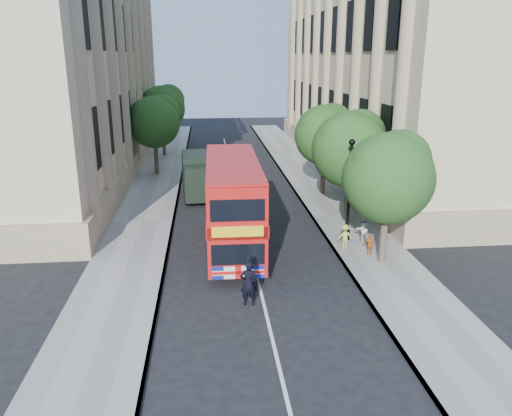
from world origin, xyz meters
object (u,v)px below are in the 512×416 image
object	(u,v)px
lamp_post	(349,194)
police_constable	(249,283)
double_decker_bus	(233,202)
woman_pedestrian	(362,229)
box_van	(199,177)

from	to	relation	value
lamp_post	police_constable	world-z (taller)	lamp_post
double_decker_bus	lamp_post	bearing A→B (deg)	3.41
double_decker_bus	woman_pedestrian	size ratio (longest dim) A/B	6.27
box_van	lamp_post	bearing A→B (deg)	-54.77
double_decker_bus	police_constable	world-z (taller)	double_decker_bus
police_constable	woman_pedestrian	bearing A→B (deg)	-136.99
box_van	police_constable	xyz separation A→B (m)	(1.99, -15.38, -0.52)
lamp_post	woman_pedestrian	distance (m)	1.84
lamp_post	police_constable	size ratio (longest dim) A/B	2.90
double_decker_bus	police_constable	bearing A→B (deg)	-86.91
police_constable	woman_pedestrian	xyz separation A→B (m)	(6.18, 5.71, -0.03)
double_decker_bus	woman_pedestrian	bearing A→B (deg)	-1.84
box_van	woman_pedestrian	world-z (taller)	box_van
box_van	police_constable	distance (m)	15.52
double_decker_bus	police_constable	xyz separation A→B (m)	(0.24, -6.01, -1.48)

